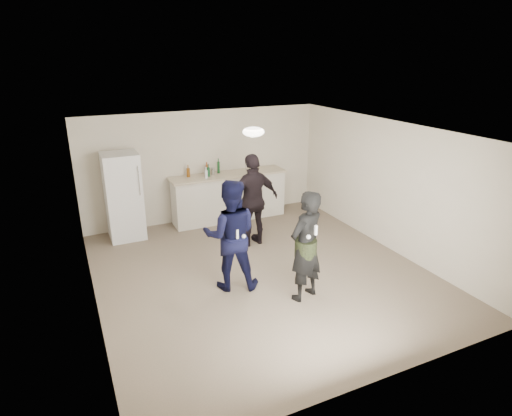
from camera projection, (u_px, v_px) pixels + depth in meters
name	position (u px, v px, depth m)	size (l,w,h in m)	color
floor	(261.00, 272.00, 7.59)	(6.00, 6.00, 0.00)	#6B5B4C
ceiling	(261.00, 132.00, 6.74)	(6.00, 6.00, 0.00)	silver
wall_back	(204.00, 166.00, 9.72)	(6.00, 6.00, 0.00)	beige
wall_front	(381.00, 291.00, 4.61)	(6.00, 6.00, 0.00)	beige
wall_left	(87.00, 233.00, 6.08)	(6.00, 6.00, 0.00)	beige
wall_right	(389.00, 186.00, 8.25)	(6.00, 6.00, 0.00)	beige
counter	(229.00, 197.00, 9.87)	(2.60, 0.56, 1.05)	beige
counter_top	(229.00, 175.00, 9.69)	(2.68, 0.64, 0.04)	beige
fridge	(123.00, 196.00, 8.76)	(0.70, 0.70, 1.80)	white
fridge_handle	(139.00, 181.00, 8.42)	(0.02, 0.02, 0.60)	silver
ceiling_dome	(253.00, 132.00, 7.01)	(0.36, 0.36, 0.16)	white
shaker	(213.00, 171.00, 9.57)	(0.08, 0.08, 0.17)	silver
man	(231.00, 235.00, 6.84)	(0.90, 0.70, 1.84)	#0E103D
woman	(306.00, 246.00, 6.53)	(0.65, 0.42, 1.77)	black
camo_shorts	(306.00, 248.00, 6.54)	(0.34, 0.34, 0.28)	#253217
spectator	(253.00, 200.00, 8.43)	(1.09, 0.45, 1.86)	black
remote_man	(237.00, 234.00, 6.56)	(0.04, 0.04, 0.15)	silver
nunchuk_man	(244.00, 236.00, 6.66)	(0.07, 0.07, 0.07)	white
remote_woman	(316.00, 230.00, 6.19)	(0.04, 0.04, 0.15)	white
nunchuk_woman	(308.00, 237.00, 6.21)	(0.07, 0.07, 0.07)	white
bottle_cluster	(205.00, 171.00, 9.50)	(0.79, 0.36, 0.26)	white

